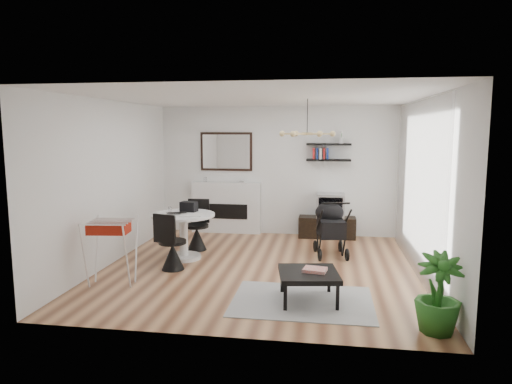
# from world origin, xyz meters

# --- Properties ---
(floor) EXTENTS (5.00, 5.00, 0.00)m
(floor) POSITION_xyz_m (0.00, 0.00, 0.00)
(floor) COLOR brown
(floor) RESTS_ON ground
(ceiling) EXTENTS (5.00, 5.00, 0.00)m
(ceiling) POSITION_xyz_m (0.00, 0.00, 2.70)
(ceiling) COLOR white
(ceiling) RESTS_ON wall_back
(wall_back) EXTENTS (5.00, 0.00, 5.00)m
(wall_back) POSITION_xyz_m (0.00, 2.50, 1.35)
(wall_back) COLOR white
(wall_back) RESTS_ON floor
(wall_left) EXTENTS (0.00, 5.00, 5.00)m
(wall_left) POSITION_xyz_m (-2.50, 0.00, 1.35)
(wall_left) COLOR white
(wall_left) RESTS_ON floor
(wall_right) EXTENTS (0.00, 5.00, 5.00)m
(wall_right) POSITION_xyz_m (2.50, 0.00, 1.35)
(wall_right) COLOR white
(wall_right) RESTS_ON floor
(sheer_curtain) EXTENTS (0.04, 3.60, 2.60)m
(sheer_curtain) POSITION_xyz_m (2.40, 0.20, 1.35)
(sheer_curtain) COLOR white
(sheer_curtain) RESTS_ON wall_right
(fireplace) EXTENTS (1.50, 0.17, 2.16)m
(fireplace) POSITION_xyz_m (-1.10, 2.42, 0.69)
(fireplace) COLOR white
(fireplace) RESTS_ON floor
(shelf_lower) EXTENTS (0.90, 0.25, 0.04)m
(shelf_lower) POSITION_xyz_m (1.06, 2.37, 1.60)
(shelf_lower) COLOR black
(shelf_lower) RESTS_ON wall_back
(shelf_upper) EXTENTS (0.90, 0.25, 0.04)m
(shelf_upper) POSITION_xyz_m (1.06, 2.37, 1.92)
(shelf_upper) COLOR black
(shelf_upper) RESTS_ON wall_back
(pendant_lamp) EXTENTS (0.90, 0.90, 0.10)m
(pendant_lamp) POSITION_xyz_m (0.70, 0.30, 2.15)
(pendant_lamp) COLOR tan
(pendant_lamp) RESTS_ON ceiling
(tv_console) EXTENTS (1.16, 0.40, 0.43)m
(tv_console) POSITION_xyz_m (1.06, 2.29, 0.22)
(tv_console) COLOR black
(tv_console) RESTS_ON floor
(crt_tv) EXTENTS (0.56, 0.49, 0.49)m
(crt_tv) POSITION_xyz_m (1.11, 2.28, 0.68)
(crt_tv) COLOR #B6B6B8
(crt_tv) RESTS_ON tv_console
(dining_table) EXTENTS (1.08, 1.08, 0.79)m
(dining_table) POSITION_xyz_m (-1.39, 0.34, 0.52)
(dining_table) COLOR white
(dining_table) RESTS_ON floor
(laptop) EXTENTS (0.40, 0.34, 0.03)m
(laptop) POSITION_xyz_m (-1.48, 0.27, 0.80)
(laptop) COLOR black
(laptop) RESTS_ON dining_table
(black_bag) EXTENTS (0.31, 0.22, 0.17)m
(black_bag) POSITION_xyz_m (-1.36, 0.59, 0.87)
(black_bag) COLOR black
(black_bag) RESTS_ON dining_table
(newspaper) EXTENTS (0.41, 0.36, 0.01)m
(newspaper) POSITION_xyz_m (-1.23, 0.24, 0.79)
(newspaper) COLOR silver
(newspaper) RESTS_ON dining_table
(drinking_glass) EXTENTS (0.06, 0.06, 0.09)m
(drinking_glass) POSITION_xyz_m (-1.67, 0.47, 0.83)
(drinking_glass) COLOR white
(drinking_glass) RESTS_ON dining_table
(chair_far) EXTENTS (0.44, 0.45, 0.93)m
(chair_far) POSITION_xyz_m (-1.33, 0.96, 0.29)
(chair_far) COLOR black
(chair_far) RESTS_ON floor
(chair_near) EXTENTS (0.48, 0.49, 0.93)m
(chair_near) POSITION_xyz_m (-1.38, -0.30, 0.29)
(chair_near) COLOR black
(chair_near) RESTS_ON floor
(drying_rack) EXTENTS (0.70, 0.66, 0.95)m
(drying_rack) POSITION_xyz_m (-2.00, -1.10, 0.50)
(drying_rack) COLOR white
(drying_rack) RESTS_ON floor
(stroller) EXTENTS (0.64, 0.89, 1.04)m
(stroller) POSITION_xyz_m (1.11, 0.97, 0.45)
(stroller) COLOR black
(stroller) RESTS_ON floor
(rug) EXTENTS (1.81, 1.31, 0.01)m
(rug) POSITION_xyz_m (0.74, -1.35, 0.01)
(rug) COLOR #A1A1A1
(rug) RESTS_ON floor
(coffee_table) EXTENTS (0.86, 0.86, 0.39)m
(coffee_table) POSITION_xyz_m (0.81, -1.32, 0.35)
(coffee_table) COLOR black
(coffee_table) RESTS_ON rug
(magazines) EXTENTS (0.33, 0.28, 0.04)m
(magazines) POSITION_xyz_m (0.89, -1.30, 0.42)
(magazines) COLOR #D54335
(magazines) RESTS_ON coffee_table
(potted_plant) EXTENTS (0.53, 0.53, 0.89)m
(potted_plant) POSITION_xyz_m (2.25, -2.02, 0.45)
(potted_plant) COLOR #24621C
(potted_plant) RESTS_ON floor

